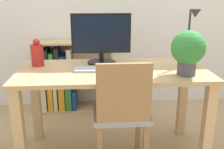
{
  "coord_description": "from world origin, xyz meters",
  "views": [
    {
      "loc": [
        -0.14,
        -1.91,
        1.3
      ],
      "look_at": [
        0.0,
        0.1,
        0.66
      ],
      "focal_mm": 42.0,
      "sensor_mm": 36.0,
      "label": 1
    }
  ],
  "objects_px": {
    "keyboard": "(99,69)",
    "vase": "(37,54)",
    "bookshelf": "(63,79)",
    "desk_lamp": "(191,32)",
    "chair": "(122,111)",
    "monitor": "(101,37)",
    "potted_plant": "(188,50)"
  },
  "relations": [
    {
      "from": "vase",
      "to": "bookshelf",
      "type": "distance_m",
      "value": 0.9
    },
    {
      "from": "chair",
      "to": "desk_lamp",
      "type": "bearing_deg",
      "value": 22.02
    },
    {
      "from": "desk_lamp",
      "to": "potted_plant",
      "type": "xyz_separation_m",
      "value": [
        -0.09,
        -0.2,
        -0.09
      ]
    },
    {
      "from": "keyboard",
      "to": "vase",
      "type": "xyz_separation_m",
      "value": [
        -0.49,
        0.15,
        0.09
      ]
    },
    {
      "from": "keyboard",
      "to": "desk_lamp",
      "type": "height_order",
      "value": "desk_lamp"
    },
    {
      "from": "monitor",
      "to": "keyboard",
      "type": "xyz_separation_m",
      "value": [
        -0.02,
        -0.19,
        -0.21
      ]
    },
    {
      "from": "monitor",
      "to": "potted_plant",
      "type": "bearing_deg",
      "value": -31.18
    },
    {
      "from": "keyboard",
      "to": "bookshelf",
      "type": "height_order",
      "value": "bookshelf"
    },
    {
      "from": "vase",
      "to": "bookshelf",
      "type": "bearing_deg",
      "value": 83.46
    },
    {
      "from": "desk_lamp",
      "to": "chair",
      "type": "distance_m",
      "value": 0.8
    },
    {
      "from": "monitor",
      "to": "desk_lamp",
      "type": "distance_m",
      "value": 0.7
    },
    {
      "from": "keyboard",
      "to": "vase",
      "type": "distance_m",
      "value": 0.52
    },
    {
      "from": "potted_plant",
      "to": "chair",
      "type": "bearing_deg",
      "value": -173.6
    },
    {
      "from": "vase",
      "to": "bookshelf",
      "type": "xyz_separation_m",
      "value": [
        0.09,
        0.77,
        -0.47
      ]
    },
    {
      "from": "keyboard",
      "to": "vase",
      "type": "height_order",
      "value": "vase"
    },
    {
      "from": "vase",
      "to": "desk_lamp",
      "type": "height_order",
      "value": "desk_lamp"
    },
    {
      "from": "monitor",
      "to": "potted_plant",
      "type": "distance_m",
      "value": 0.69
    },
    {
      "from": "keyboard",
      "to": "desk_lamp",
      "type": "distance_m",
      "value": 0.75
    },
    {
      "from": "chair",
      "to": "potted_plant",
      "type": "bearing_deg",
      "value": 3.61
    },
    {
      "from": "vase",
      "to": "bookshelf",
      "type": "height_order",
      "value": "vase"
    },
    {
      "from": "monitor",
      "to": "chair",
      "type": "relative_size",
      "value": 0.55
    },
    {
      "from": "keyboard",
      "to": "vase",
      "type": "relative_size",
      "value": 1.7
    },
    {
      "from": "vase",
      "to": "chair",
      "type": "bearing_deg",
      "value": -30.0
    },
    {
      "from": "chair",
      "to": "bookshelf",
      "type": "height_order",
      "value": "chair"
    },
    {
      "from": "chair",
      "to": "vase",
      "type": "bearing_deg",
      "value": 147.21
    },
    {
      "from": "vase",
      "to": "potted_plant",
      "type": "bearing_deg",
      "value": -16.02
    },
    {
      "from": "bookshelf",
      "to": "desk_lamp",
      "type": "bearing_deg",
      "value": -38.66
    },
    {
      "from": "monitor",
      "to": "vase",
      "type": "distance_m",
      "value": 0.52
    },
    {
      "from": "keyboard",
      "to": "desk_lamp",
      "type": "relative_size",
      "value": 0.83
    },
    {
      "from": "vase",
      "to": "chair",
      "type": "xyz_separation_m",
      "value": [
        0.64,
        -0.37,
        -0.34
      ]
    },
    {
      "from": "potted_plant",
      "to": "vase",
      "type": "bearing_deg",
      "value": 163.98
    },
    {
      "from": "vase",
      "to": "chair",
      "type": "height_order",
      "value": "vase"
    }
  ]
}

